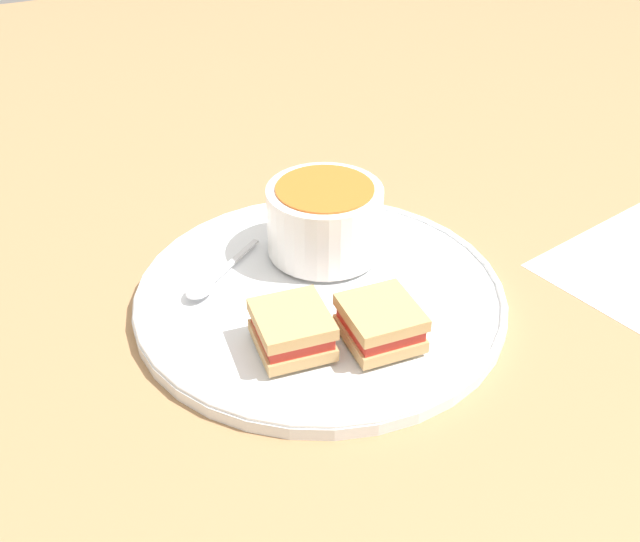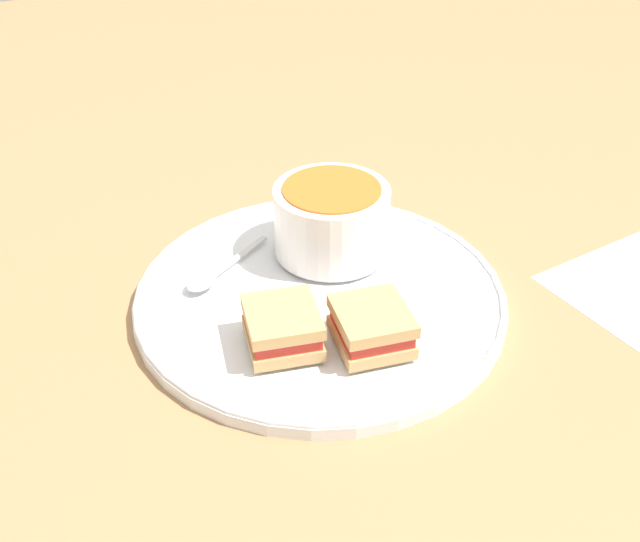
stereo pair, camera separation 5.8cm
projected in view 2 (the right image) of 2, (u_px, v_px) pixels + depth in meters
The scene contains 6 objects.
ground_plane at pixel (320, 302), 0.72m from camera, with size 2.40×2.40×0.00m, color #9E754C.
plate at pixel (320, 295), 0.72m from camera, with size 0.35×0.35×0.02m.
soup_bowl at pixel (331, 219), 0.74m from camera, with size 0.12×0.12×0.07m.
spoon at pixel (208, 278), 0.72m from camera, with size 0.08×0.10×0.01m.
sandwich_half_near at pixel (283, 327), 0.64m from camera, with size 0.07×0.07×0.03m.
sandwich_half_far at pixel (372, 326), 0.64m from camera, with size 0.07×0.07×0.03m.
Camera 2 is at (0.54, -0.20, 0.44)m, focal length 42.00 mm.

